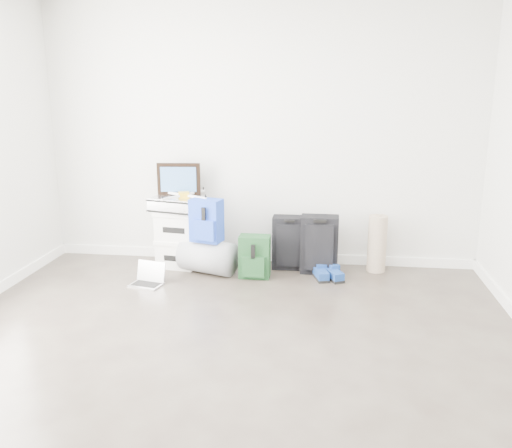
# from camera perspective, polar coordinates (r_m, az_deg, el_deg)

# --- Properties ---
(ground) EXTENTS (5.00, 5.00, 0.00)m
(ground) POSITION_cam_1_polar(r_m,az_deg,el_deg) (3.64, -4.64, -16.08)
(ground) COLOR #322924
(ground) RESTS_ON ground
(room_envelope) EXTENTS (4.52, 5.02, 2.71)m
(room_envelope) POSITION_cam_1_polar(r_m,az_deg,el_deg) (3.16, -5.21, 12.15)
(room_envelope) COLOR silver
(room_envelope) RESTS_ON ground
(boxes_stack) EXTENTS (0.46, 0.39, 0.60)m
(boxes_stack) POSITION_cam_1_polar(r_m,az_deg,el_deg) (5.69, -8.18, -1.50)
(boxes_stack) COLOR white
(boxes_stack) RESTS_ON ground
(briefcase) EXTENTS (0.56, 0.46, 0.14)m
(briefcase) POSITION_cam_1_polar(r_m,az_deg,el_deg) (5.60, -8.32, 2.12)
(briefcase) COLOR #B2B2B7
(briefcase) RESTS_ON boxes_stack
(painting) EXTENTS (0.45, 0.07, 0.33)m
(painting) POSITION_cam_1_polar(r_m,az_deg,el_deg) (5.65, -8.14, 4.69)
(painting) COLOR black
(painting) RESTS_ON briefcase
(drone) EXTENTS (0.54, 0.54, 0.05)m
(drone) POSITION_cam_1_polar(r_m,az_deg,el_deg) (5.54, -7.61, 3.05)
(drone) COLOR gold
(drone) RESTS_ON briefcase
(duffel_bag) EXTENTS (0.63, 0.50, 0.34)m
(duffel_bag) POSITION_cam_1_polar(r_m,az_deg,el_deg) (5.49, -5.10, -3.44)
(duffel_bag) COLOR gray
(duffel_bag) RESTS_ON ground
(blue_backpack) EXTENTS (0.34, 0.29, 0.43)m
(blue_backpack) POSITION_cam_1_polar(r_m,az_deg,el_deg) (5.35, -5.26, 0.28)
(blue_backpack) COLOR #1B22B4
(blue_backpack) RESTS_ON duffel_bag
(large_suitcase) EXTENTS (0.35, 0.23, 0.55)m
(large_suitcase) POSITION_cam_1_polar(r_m,az_deg,el_deg) (5.58, 3.57, -1.97)
(large_suitcase) COLOR black
(large_suitcase) RESTS_ON ground
(green_backpack) EXTENTS (0.30, 0.22, 0.42)m
(green_backpack) POSITION_cam_1_polar(r_m,az_deg,el_deg) (5.32, -0.16, -3.55)
(green_backpack) COLOR #14391E
(green_backpack) RESTS_ON ground
(carry_on) EXTENTS (0.37, 0.25, 0.58)m
(carry_on) POSITION_cam_1_polar(r_m,az_deg,el_deg) (5.48, 6.68, -2.16)
(carry_on) COLOR black
(carry_on) RESTS_ON ground
(shoes) EXTENTS (0.33, 0.30, 0.09)m
(shoes) POSITION_cam_1_polar(r_m,az_deg,el_deg) (5.37, 7.48, -5.29)
(shoes) COLOR black
(shoes) RESTS_ON ground
(rolled_rug) EXTENTS (0.19, 0.19, 0.58)m
(rolled_rug) POSITION_cam_1_polar(r_m,az_deg,el_deg) (5.62, 12.62, -2.03)
(rolled_rug) COLOR gray
(rolled_rug) RESTS_ON ground
(laptop) EXTENTS (0.33, 0.27, 0.21)m
(laptop) POSITION_cam_1_polar(r_m,az_deg,el_deg) (5.29, -11.28, -5.70)
(laptop) COLOR silver
(laptop) RESTS_ON ground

